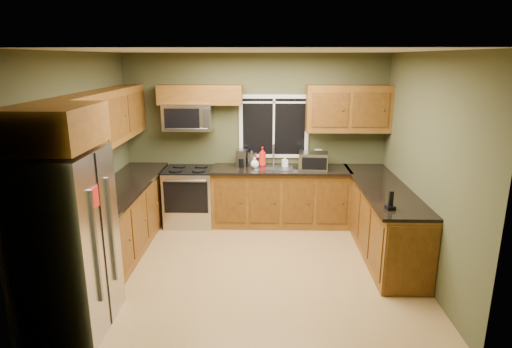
{
  "coord_description": "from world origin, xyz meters",
  "views": [
    {
      "loc": [
        0.19,
        -5.06,
        2.63
      ],
      "look_at": [
        0.05,
        0.35,
        1.15
      ],
      "focal_mm": 30.0,
      "sensor_mm": 36.0,
      "label": 1
    }
  ],
  "objects_px": {
    "soap_bottle_a": "(262,156)",
    "soap_bottle_c": "(255,163)",
    "toaster_oven": "(313,161)",
    "soap_bottle_b": "(285,162)",
    "refrigerator": "(67,243)",
    "microwave": "(188,117)",
    "range": "(190,196)",
    "kettle": "(252,159)",
    "cordless_phone": "(390,204)",
    "paper_towel_roll": "(318,158)",
    "coffee_maker": "(242,159)"
  },
  "relations": [
    {
      "from": "coffee_maker",
      "to": "paper_towel_roll",
      "type": "distance_m",
      "value": 1.22
    },
    {
      "from": "range",
      "to": "coffee_maker",
      "type": "height_order",
      "value": "coffee_maker"
    },
    {
      "from": "range",
      "to": "microwave",
      "type": "height_order",
      "value": "microwave"
    },
    {
      "from": "soap_bottle_b",
      "to": "cordless_phone",
      "type": "bearing_deg",
      "value": -59.91
    },
    {
      "from": "refrigerator",
      "to": "range",
      "type": "relative_size",
      "value": 1.92
    },
    {
      "from": "refrigerator",
      "to": "range",
      "type": "xyz_separation_m",
      "value": [
        0.69,
        2.77,
        -0.43
      ]
    },
    {
      "from": "kettle",
      "to": "soap_bottle_b",
      "type": "distance_m",
      "value": 0.53
    },
    {
      "from": "kettle",
      "to": "soap_bottle_a",
      "type": "xyz_separation_m",
      "value": [
        0.17,
        0.04,
        0.03
      ]
    },
    {
      "from": "kettle",
      "to": "soap_bottle_b",
      "type": "xyz_separation_m",
      "value": [
        0.53,
        -0.0,
        -0.04
      ]
    },
    {
      "from": "paper_towel_roll",
      "to": "cordless_phone",
      "type": "height_order",
      "value": "paper_towel_roll"
    },
    {
      "from": "cordless_phone",
      "to": "soap_bottle_a",
      "type": "bearing_deg",
      "value": 126.78
    },
    {
      "from": "paper_towel_roll",
      "to": "cordless_phone",
      "type": "xyz_separation_m",
      "value": [
        0.6,
        -2.0,
        -0.07
      ]
    },
    {
      "from": "microwave",
      "to": "toaster_oven",
      "type": "height_order",
      "value": "microwave"
    },
    {
      "from": "microwave",
      "to": "soap_bottle_c",
      "type": "relative_size",
      "value": 4.55
    },
    {
      "from": "toaster_oven",
      "to": "soap_bottle_b",
      "type": "relative_size",
      "value": 2.77
    },
    {
      "from": "soap_bottle_b",
      "to": "soap_bottle_c",
      "type": "distance_m",
      "value": 0.49
    },
    {
      "from": "coffee_maker",
      "to": "soap_bottle_b",
      "type": "height_order",
      "value": "coffee_maker"
    },
    {
      "from": "paper_towel_roll",
      "to": "soap_bottle_b",
      "type": "xyz_separation_m",
      "value": [
        -0.53,
        -0.04,
        -0.05
      ]
    },
    {
      "from": "soap_bottle_a",
      "to": "soap_bottle_b",
      "type": "xyz_separation_m",
      "value": [
        0.36,
        -0.04,
        -0.07
      ]
    },
    {
      "from": "kettle",
      "to": "soap_bottle_a",
      "type": "distance_m",
      "value": 0.18
    },
    {
      "from": "range",
      "to": "soap_bottle_c",
      "type": "bearing_deg",
      "value": 1.66
    },
    {
      "from": "refrigerator",
      "to": "coffee_maker",
      "type": "relative_size",
      "value": 6.72
    },
    {
      "from": "microwave",
      "to": "kettle",
      "type": "relative_size",
      "value": 2.76
    },
    {
      "from": "microwave",
      "to": "toaster_oven",
      "type": "bearing_deg",
      "value": -6.2
    },
    {
      "from": "refrigerator",
      "to": "kettle",
      "type": "xyz_separation_m",
      "value": [
        1.69,
        2.88,
        0.17
      ]
    },
    {
      "from": "coffee_maker",
      "to": "soap_bottle_a",
      "type": "height_order",
      "value": "soap_bottle_a"
    },
    {
      "from": "coffee_maker",
      "to": "soap_bottle_a",
      "type": "xyz_separation_m",
      "value": [
        0.33,
        0.03,
        0.03
      ]
    },
    {
      "from": "refrigerator",
      "to": "soap_bottle_b",
      "type": "distance_m",
      "value": 3.63
    },
    {
      "from": "toaster_oven",
      "to": "soap_bottle_c",
      "type": "relative_size",
      "value": 2.82
    },
    {
      "from": "range",
      "to": "soap_bottle_a",
      "type": "relative_size",
      "value": 3.01
    },
    {
      "from": "refrigerator",
      "to": "paper_towel_roll",
      "type": "xyz_separation_m",
      "value": [
        2.75,
        2.92,
        0.18
      ]
    },
    {
      "from": "soap_bottle_a",
      "to": "soap_bottle_c",
      "type": "xyz_separation_m",
      "value": [
        -0.12,
        -0.11,
        -0.07
      ]
    },
    {
      "from": "soap_bottle_c",
      "to": "soap_bottle_a",
      "type": "bearing_deg",
      "value": 43.43
    },
    {
      "from": "kettle",
      "to": "soap_bottle_a",
      "type": "bearing_deg",
      "value": 12.58
    },
    {
      "from": "refrigerator",
      "to": "cordless_phone",
      "type": "xyz_separation_m",
      "value": [
        3.35,
        0.92,
        0.11
      ]
    },
    {
      "from": "toaster_oven",
      "to": "soap_bottle_c",
      "type": "distance_m",
      "value": 0.92
    },
    {
      "from": "soap_bottle_b",
      "to": "refrigerator",
      "type": "bearing_deg",
      "value": -127.69
    },
    {
      "from": "microwave",
      "to": "cordless_phone",
      "type": "distance_m",
      "value": 3.4
    },
    {
      "from": "kettle",
      "to": "paper_towel_roll",
      "type": "bearing_deg",
      "value": 2.2
    },
    {
      "from": "coffee_maker",
      "to": "paper_towel_roll",
      "type": "relative_size",
      "value": 0.89
    },
    {
      "from": "toaster_oven",
      "to": "paper_towel_roll",
      "type": "height_order",
      "value": "paper_towel_roll"
    },
    {
      "from": "range",
      "to": "toaster_oven",
      "type": "xyz_separation_m",
      "value": [
        1.96,
        -0.08,
        0.61
      ]
    },
    {
      "from": "range",
      "to": "kettle",
      "type": "xyz_separation_m",
      "value": [
        1.0,
        0.11,
        0.6
      ]
    },
    {
      "from": "soap_bottle_c",
      "to": "cordless_phone",
      "type": "xyz_separation_m",
      "value": [
        1.61,
        -1.88,
        -0.02
      ]
    },
    {
      "from": "soap_bottle_a",
      "to": "cordless_phone",
      "type": "bearing_deg",
      "value": -53.22
    },
    {
      "from": "cordless_phone",
      "to": "soap_bottle_b",
      "type": "bearing_deg",
      "value": 120.09
    },
    {
      "from": "refrigerator",
      "to": "microwave",
      "type": "bearing_deg",
      "value": 76.66
    },
    {
      "from": "soap_bottle_b",
      "to": "cordless_phone",
      "type": "distance_m",
      "value": 2.26
    },
    {
      "from": "toaster_oven",
      "to": "soap_bottle_a",
      "type": "height_order",
      "value": "soap_bottle_a"
    },
    {
      "from": "refrigerator",
      "to": "soap_bottle_b",
      "type": "relative_size",
      "value": 10.55
    }
  ]
}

